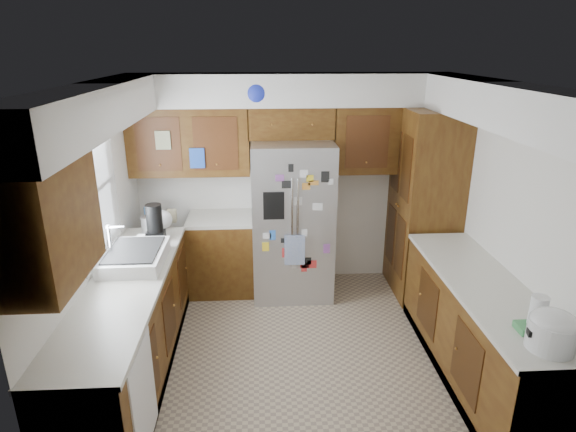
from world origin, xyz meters
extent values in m
plane|color=tan|center=(0.00, 0.00, 0.00)|extent=(3.60, 3.60, 0.00)
cube|color=silver|center=(0.00, 1.60, 1.25)|extent=(3.60, 0.04, 2.50)
cube|color=silver|center=(-1.80, 0.00, 1.25)|extent=(0.04, 3.20, 2.50)
cube|color=silver|center=(1.80, 0.00, 1.25)|extent=(0.04, 3.20, 2.50)
cube|color=silver|center=(0.00, -1.60, 1.25)|extent=(3.60, 0.04, 2.50)
cube|color=white|center=(0.00, 0.00, 2.51)|extent=(3.60, 3.20, 0.02)
cube|color=white|center=(0.00, 1.41, 2.33)|extent=(3.60, 0.38, 0.35)
cube|color=white|center=(-1.61, 0.00, 2.33)|extent=(0.38, 3.20, 0.35)
cube|color=white|center=(1.61, 0.00, 2.33)|extent=(0.38, 3.20, 0.35)
cube|color=#44220D|center=(-1.14, 1.43, 1.77)|extent=(1.33, 0.34, 0.75)
cube|color=#44220D|center=(1.14, 1.43, 1.77)|extent=(1.33, 0.34, 0.75)
cube|color=#44220D|center=(-1.63, -1.15, 1.77)|extent=(0.34, 0.85, 0.75)
cube|color=white|center=(-1.79, 0.10, 1.60)|extent=(0.02, 0.90, 1.05)
cube|color=white|center=(-1.75, 0.10, 1.60)|extent=(0.01, 1.02, 1.15)
cube|color=blue|center=(-1.03, 1.24, 1.62)|extent=(0.16, 0.02, 0.22)
cube|color=beige|center=(-1.39, 1.24, 1.82)|extent=(0.16, 0.02, 0.20)
cube|color=#44220D|center=(-1.50, -0.30, 0.44)|extent=(0.60, 2.60, 0.88)
cube|color=#44220D|center=(-0.83, 1.30, 0.44)|extent=(0.75, 0.60, 0.88)
cube|color=silver|center=(-1.50, -0.30, 0.90)|extent=(0.63, 2.60, 0.04)
cube|color=silver|center=(-0.83, 1.30, 0.90)|extent=(0.75, 0.60, 0.04)
cube|color=black|center=(-1.50, -0.30, 0.05)|extent=(0.60, 2.60, 0.10)
cube|color=white|center=(-1.19, -1.15, 0.46)|extent=(0.01, 0.58, 0.80)
cube|color=#44220D|center=(1.50, -0.47, 0.44)|extent=(0.60, 2.25, 0.88)
cube|color=silver|center=(1.50, -0.47, 0.90)|extent=(0.63, 2.25, 0.04)
cube|color=black|center=(1.50, -0.47, 0.05)|extent=(0.60, 2.25, 0.10)
cube|color=#44220D|center=(1.50, 1.15, 1.07)|extent=(0.60, 0.90, 2.15)
cube|color=#ADADB3|center=(0.00, 1.21, 0.90)|extent=(0.90, 0.75, 1.80)
cylinder|color=silver|center=(-0.03, 0.82, 1.05)|extent=(0.02, 0.02, 0.90)
cylinder|color=silver|center=(0.03, 0.82, 1.05)|extent=(0.02, 0.02, 0.90)
cube|color=black|center=(-0.22, 0.83, 1.20)|extent=(0.22, 0.01, 0.30)
cube|color=silver|center=(0.00, 0.80, 0.70)|extent=(0.22, 0.01, 0.34)
cube|color=yellow|center=(0.16, 0.82, 1.49)|extent=(0.07, 0.00, 0.07)
cube|color=white|center=(0.37, 0.82, 1.45)|extent=(0.06, 0.00, 0.06)
cube|color=white|center=(0.24, 0.82, 1.18)|extent=(0.11, 0.00, 0.08)
cube|color=red|center=(0.11, 0.82, 0.48)|extent=(0.06, 0.00, 0.10)
cube|color=black|center=(0.31, 0.82, 1.50)|extent=(0.08, 0.00, 0.12)
cube|color=white|center=(0.09, 0.82, 1.54)|extent=(0.08, 0.00, 0.08)
cube|color=white|center=(0.00, 0.82, 0.53)|extent=(0.05, 0.00, 0.10)
cube|color=black|center=(-0.11, 0.82, 0.81)|extent=(0.07, 0.00, 0.05)
cube|color=white|center=(-0.29, 0.82, 0.86)|extent=(0.09, 0.00, 0.06)
cube|color=blue|center=(0.04, 0.82, 0.69)|extent=(0.05, 0.00, 0.06)
cube|color=orange|center=(0.19, 0.82, 1.44)|extent=(0.11, 0.00, 0.05)
cube|color=white|center=(0.03, 0.82, 1.25)|extent=(0.09, 0.00, 0.09)
cube|color=white|center=(0.10, 0.82, 0.88)|extent=(0.06, 0.00, 0.09)
cube|color=red|center=(0.11, 0.82, 0.50)|extent=(0.10, 0.00, 0.06)
cube|color=red|center=(-0.08, 0.82, 0.66)|extent=(0.10, 0.00, 0.11)
cube|color=yellow|center=(-0.31, 0.82, 0.74)|extent=(0.07, 0.00, 0.10)
cube|color=blue|center=(-0.24, 0.82, 0.87)|extent=(0.06, 0.00, 0.11)
cube|color=#8C4C99|center=(0.35, 0.82, 0.70)|extent=(0.07, 0.00, 0.11)
cube|color=black|center=(-0.04, 0.82, 1.60)|extent=(0.05, 0.00, 0.08)
cube|color=#8C4C99|center=(-0.16, 0.82, 1.50)|extent=(0.09, 0.00, 0.07)
cube|color=black|center=(0.14, 0.82, 0.56)|extent=(0.09, 0.00, 0.08)
cube|color=red|center=(0.19, 0.82, 0.52)|extent=(0.10, 0.00, 0.09)
cube|color=black|center=(-0.09, 0.82, 1.43)|extent=(0.10, 0.00, 0.08)
cube|color=orange|center=(0.12, 0.82, 1.41)|extent=(0.08, 0.00, 0.07)
cube|color=#44220D|center=(0.00, 1.43, 1.98)|extent=(0.96, 0.34, 0.35)
sphere|color=#1E2EC1|center=(-0.38, 1.35, 2.31)|extent=(0.31, 0.31, 0.31)
cylinder|color=black|center=(0.11, 1.45, 2.23)|extent=(0.28, 0.28, 0.16)
ellipsoid|color=#333338|center=(0.11, 1.45, 2.31)|extent=(0.26, 0.26, 0.12)
cube|color=white|center=(-1.50, 0.10, 0.98)|extent=(0.52, 0.70, 0.12)
cube|color=black|center=(-1.50, 0.10, 1.04)|extent=(0.44, 0.60, 0.02)
cylinder|color=silver|center=(-1.70, 0.10, 1.14)|extent=(0.02, 0.02, 0.30)
cylinder|color=silver|center=(-1.64, 0.10, 1.27)|extent=(0.16, 0.02, 0.02)
cube|color=gold|center=(-1.31, -0.13, 0.94)|extent=(0.10, 0.18, 0.04)
cube|color=black|center=(-1.42, 0.63, 0.97)|extent=(0.18, 0.14, 0.10)
cylinder|color=black|center=(-1.42, 0.63, 1.16)|extent=(0.16, 0.16, 0.28)
cylinder|color=#ADADB3|center=(-1.52, 0.79, 1.02)|extent=(0.14, 0.14, 0.20)
sphere|color=white|center=(-1.41, 0.97, 1.02)|extent=(0.20, 0.20, 0.20)
cube|color=#3F72B2|center=(-1.57, 1.20, 1.01)|extent=(0.14, 0.10, 0.18)
cube|color=#BFB28C|center=(-1.35, 1.18, 0.99)|extent=(0.10, 0.08, 0.14)
cylinder|color=white|center=(-1.53, 0.50, 0.98)|extent=(0.08, 0.08, 0.11)
cylinder|color=white|center=(1.50, -1.38, 1.02)|extent=(0.30, 0.30, 0.20)
ellipsoid|color=white|center=(1.50, -1.38, 1.12)|extent=(0.29, 0.29, 0.13)
cube|color=black|center=(1.36, -1.38, 1.04)|extent=(0.04, 0.06, 0.04)
cylinder|color=white|center=(1.52, -1.17, 1.05)|extent=(0.12, 0.12, 0.26)
camera|label=1|loc=(-0.35, -3.94, 2.78)|focal=30.00mm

